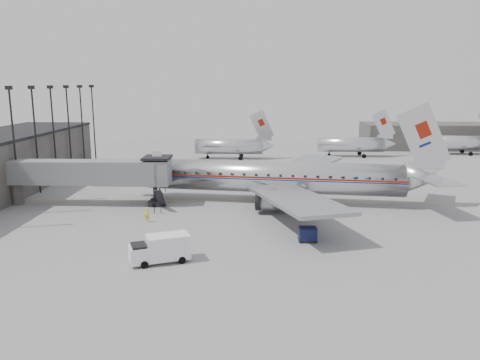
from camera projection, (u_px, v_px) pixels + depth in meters
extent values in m
plane|color=slate|center=(225.00, 213.00, 56.97)|extent=(160.00, 160.00, 0.00)
cube|color=#3D3A37|center=(426.00, 136.00, 113.50)|extent=(30.00, 12.00, 6.00)
cube|color=gold|center=(250.00, 201.00, 62.74)|extent=(60.00, 0.15, 0.01)
cube|color=#5C5E61|center=(57.00, 172.00, 60.38)|extent=(12.00, 2.80, 3.00)
cube|color=#5C5E61|center=(126.00, 173.00, 60.07)|extent=(8.00, 3.00, 3.10)
cube|color=#5C5E61|center=(158.00, 172.00, 60.32)|extent=(3.20, 3.60, 3.20)
cube|color=black|center=(157.00, 158.00, 59.94)|extent=(3.40, 3.80, 0.30)
cube|color=white|center=(157.00, 154.00, 59.83)|extent=(1.20, 0.15, 0.80)
cylinder|color=black|center=(155.00, 195.00, 60.53)|extent=(0.56, 0.56, 2.80)
cube|color=black|center=(156.00, 203.00, 60.75)|extent=(1.60, 2.20, 0.70)
cylinder|color=black|center=(154.00, 205.00, 59.78)|extent=(0.30, 0.60, 0.60)
cylinder|color=black|center=(157.00, 201.00, 61.73)|extent=(0.30, 0.60, 0.60)
cylinder|color=#3D3A37|center=(18.00, 194.00, 61.17)|extent=(1.60, 1.60, 2.80)
cube|color=black|center=(160.00, 198.00, 58.22)|extent=(0.90, 3.20, 2.90)
cylinder|color=black|center=(14.00, 147.00, 60.32)|extent=(0.24, 0.24, 15.00)
cube|color=black|center=(9.00, 88.00, 58.79)|extent=(0.90, 0.25, 0.50)
cylinder|color=black|center=(36.00, 141.00, 66.19)|extent=(0.24, 0.24, 15.00)
cube|color=black|center=(31.00, 87.00, 64.66)|extent=(0.90, 0.25, 0.50)
cylinder|color=black|center=(54.00, 136.00, 72.06)|extent=(0.24, 0.24, 15.00)
cube|color=black|center=(50.00, 87.00, 70.53)|extent=(0.90, 0.25, 0.50)
cylinder|color=black|center=(69.00, 132.00, 77.93)|extent=(0.24, 0.24, 15.00)
cube|color=black|center=(66.00, 87.00, 76.40)|extent=(0.90, 0.25, 0.50)
cylinder|color=black|center=(82.00, 129.00, 83.80)|extent=(0.24, 0.24, 15.00)
cube|color=black|center=(80.00, 86.00, 82.27)|extent=(0.90, 0.25, 0.50)
cylinder|color=black|center=(94.00, 126.00, 89.67)|extent=(0.24, 0.24, 15.00)
cube|color=black|center=(91.00, 86.00, 88.15)|extent=(0.90, 0.25, 0.50)
cylinder|color=silver|center=(229.00, 146.00, 97.61)|extent=(14.00, 3.20, 3.20)
cube|color=silver|center=(262.00, 125.00, 96.48)|extent=(5.17, 0.26, 6.52)
cylinder|color=black|center=(208.00, 156.00, 98.19)|extent=(0.24, 0.24, 1.00)
cylinder|color=silver|center=(350.00, 145.00, 100.62)|extent=(14.00, 3.20, 3.20)
cube|color=silver|center=(384.00, 124.00, 99.48)|extent=(5.17, 0.26, 6.52)
cylinder|color=black|center=(329.00, 154.00, 101.20)|extent=(0.24, 0.24, 1.00)
cylinder|color=silver|center=(456.00, 143.00, 103.69)|extent=(14.00, 3.20, 3.20)
cylinder|color=black|center=(434.00, 152.00, 104.28)|extent=(0.24, 0.24, 1.00)
cylinder|color=silver|center=(273.00, 177.00, 61.92)|extent=(34.05, 8.33, 4.17)
cone|color=silver|center=(140.00, 173.00, 64.82)|extent=(3.87, 4.55, 4.17)
cone|color=silver|center=(423.00, 178.00, 58.87)|extent=(4.96, 4.49, 3.96)
cube|color=maroon|center=(273.00, 175.00, 61.86)|extent=(34.05, 8.38, 0.20)
cube|color=#091954|center=(273.00, 177.00, 61.91)|extent=(34.05, 8.38, 0.11)
cube|color=silver|center=(423.00, 137.00, 57.87)|extent=(6.90, 1.19, 8.66)
cube|color=gray|center=(301.00, 167.00, 71.26)|extent=(14.62, 18.63, 1.34)
cube|color=gray|center=(295.00, 199.00, 51.66)|extent=(11.16, 19.04, 1.34)
cylinder|color=gray|center=(281.00, 181.00, 67.85)|extent=(4.09, 2.82, 2.37)
cylinder|color=gray|center=(273.00, 201.00, 56.52)|extent=(4.09, 2.82, 2.37)
cylinder|color=black|center=(160.00, 192.00, 64.92)|extent=(0.23, 0.23, 1.46)
cylinder|color=black|center=(291.00, 192.00, 64.92)|extent=(0.29, 0.29, 1.58)
cylinder|color=black|center=(291.00, 194.00, 64.98)|extent=(1.17, 0.53, 1.13)
cylinder|color=black|center=(289.00, 202.00, 59.26)|extent=(0.29, 0.29, 1.58)
cylinder|color=black|center=(288.00, 204.00, 59.32)|extent=(1.17, 0.53, 1.13)
cube|color=white|center=(168.00, 246.00, 41.40)|extent=(4.18, 3.26, 2.15)
cube|color=white|center=(139.00, 254.00, 40.64)|extent=(2.24, 2.41, 1.43)
cube|color=black|center=(139.00, 248.00, 40.51)|extent=(1.78, 2.07, 0.61)
cylinder|color=black|center=(144.00, 265.00, 40.02)|extent=(0.70, 0.48, 0.65)
cylinder|color=black|center=(141.00, 257.00, 41.72)|extent=(0.70, 0.48, 0.65)
cylinder|color=black|center=(182.00, 260.00, 41.10)|extent=(0.70, 0.48, 0.65)
cylinder|color=black|center=(178.00, 253.00, 42.79)|extent=(0.70, 0.48, 0.65)
cube|color=#0E1238|center=(308.00, 233.00, 46.70)|extent=(1.77, 1.33, 1.24)
cube|color=black|center=(308.00, 240.00, 46.84)|extent=(1.86, 1.42, 0.11)
cylinder|color=black|center=(301.00, 242.00, 46.35)|extent=(0.27, 0.11, 0.26)
cylinder|color=black|center=(315.00, 242.00, 46.31)|extent=(0.27, 0.11, 0.26)
cylinder|color=black|center=(300.00, 238.00, 47.39)|extent=(0.27, 0.11, 0.26)
cylinder|color=black|center=(314.00, 239.00, 47.34)|extent=(0.27, 0.11, 0.26)
cube|color=white|center=(301.00, 202.00, 58.40)|extent=(2.08, 1.58, 1.43)
cube|color=black|center=(301.00, 208.00, 58.56)|extent=(2.18, 1.68, 0.12)
cylinder|color=black|center=(295.00, 210.00, 57.98)|extent=(0.31, 0.13, 0.31)
cylinder|color=black|center=(308.00, 210.00, 57.96)|extent=(0.31, 0.13, 0.31)
cylinder|color=black|center=(294.00, 207.00, 59.18)|extent=(0.31, 0.13, 0.31)
cylinder|color=black|center=(307.00, 207.00, 59.16)|extent=(0.31, 0.13, 0.31)
imported|color=yellow|center=(147.00, 215.00, 53.30)|extent=(0.66, 0.52, 1.61)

